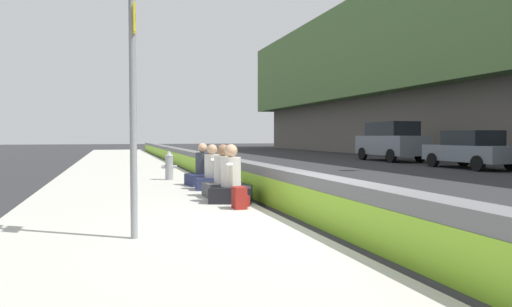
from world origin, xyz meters
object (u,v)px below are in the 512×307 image
at_px(route_sign_post, 133,78).
at_px(seated_person_middle, 223,180).
at_px(seated_person_far, 203,172).
at_px(parked_car_third, 471,149).
at_px(backpack, 240,198).
at_px(parked_car_fourth, 391,141).
at_px(fire_hydrant, 169,165).
at_px(seated_person_rear, 212,175).
at_px(seated_person_foreground, 231,184).

bearing_deg(route_sign_post, seated_person_middle, -28.90).
xyz_separation_m(seated_person_middle, seated_person_far, (2.39, 0.00, -0.00)).
bearing_deg(seated_person_middle, parked_car_third, -61.91).
distance_m(backpack, parked_car_third, 15.75).
distance_m(seated_person_middle, seated_person_far, 2.39).
distance_m(seated_person_far, parked_car_fourth, 17.14).
xyz_separation_m(fire_hydrant, backpack, (-5.98, -0.58, -0.25)).
height_order(route_sign_post, parked_car_fourth, route_sign_post).
distance_m(route_sign_post, seated_person_far, 6.66).
height_order(seated_person_middle, parked_car_fourth, parked_car_fourth).
height_order(seated_person_rear, parked_car_fourth, parked_car_fourth).
bearing_deg(seated_person_rear, parked_car_fourth, -47.52).
bearing_deg(seated_person_foreground, backpack, 176.63).
height_order(fire_hydrant, seated_person_rear, seated_person_rear).
bearing_deg(seated_person_middle, route_sign_post, 151.10).
bearing_deg(backpack, parked_car_third, -56.40).
height_order(seated_person_middle, seated_person_far, seated_person_middle).
distance_m(route_sign_post, fire_hydrant, 8.21).
bearing_deg(seated_person_rear, backpack, 177.28).
xyz_separation_m(seated_person_middle, seated_person_rear, (1.38, -0.05, -0.01)).
bearing_deg(seated_person_foreground, parked_car_third, -59.00).
bearing_deg(fire_hydrant, seated_person_rear, -165.48).
xyz_separation_m(route_sign_post, parked_car_fourth, (17.08, -15.19, -1.03)).
height_order(seated_person_foreground, backpack, seated_person_foreground).
xyz_separation_m(seated_person_foreground, parked_car_fourth, (14.27, -13.19, 0.68)).
bearing_deg(seated_person_rear, seated_person_middle, 177.95).
xyz_separation_m(route_sign_post, seated_person_middle, (3.72, -2.05, -1.71)).
xyz_separation_m(backpack, parked_car_third, (8.71, -13.11, 0.53)).
height_order(seated_person_far, parked_car_third, parked_car_third).
bearing_deg(backpack, seated_person_far, -1.37).
relative_size(seated_person_middle, backpack, 2.87).
xyz_separation_m(seated_person_middle, parked_car_fourth, (13.37, -13.14, 0.69)).
bearing_deg(fire_hydrant, parked_car_third, -78.73).
xyz_separation_m(route_sign_post, fire_hydrant, (7.93, -1.37, -1.62)).
xyz_separation_m(fire_hydrant, parked_car_fourth, (9.15, -13.82, 0.60)).
bearing_deg(route_sign_post, fire_hydrant, -9.78).
height_order(seated_person_rear, seated_person_far, seated_person_far).
height_order(seated_person_far, backpack, seated_person_far).
distance_m(seated_person_middle, parked_car_fourth, 18.76).
bearing_deg(backpack, seated_person_rear, -2.72).
relative_size(parked_car_third, parked_car_fourth, 0.94).
bearing_deg(seated_person_far, backpack, 178.63).
bearing_deg(parked_car_third, seated_person_rear, 113.22).
distance_m(seated_person_middle, seated_person_rear, 1.38).
distance_m(seated_person_foreground, seated_person_rear, 2.29).
xyz_separation_m(seated_person_far, parked_car_fourth, (10.98, -13.14, 0.69)).
bearing_deg(seated_person_far, parked_car_third, -70.70).
bearing_deg(seated_person_rear, fire_hydrant, 14.52).
distance_m(fire_hydrant, seated_person_rear, 2.93).
distance_m(seated_person_middle, backpack, 1.78).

